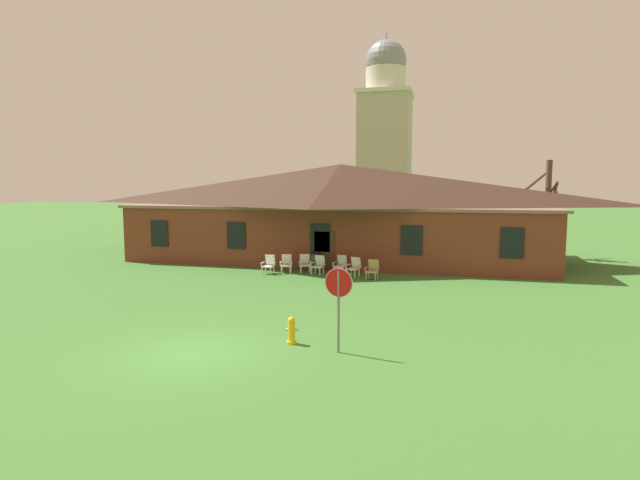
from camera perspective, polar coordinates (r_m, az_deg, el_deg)
ground_plane at (r=14.56m, az=-14.29°, el=-12.24°), size 200.00×200.00×0.00m
brick_building at (r=31.72m, az=2.30°, el=3.34°), size 24.99×10.40×5.82m
dome_tower at (r=50.43m, az=7.30°, el=10.93°), size 5.18×5.18×19.13m
stop_sign at (r=13.78m, az=2.10°, el=-5.94°), size 0.80×0.18×2.34m
lawn_chair_by_porch at (r=26.29m, az=-5.75°, el=-2.70°), size 0.66×0.69×0.96m
lawn_chair_near_door at (r=26.49m, az=-3.80°, el=-2.61°), size 0.73×0.78×0.96m
lawn_chair_left_end at (r=26.56m, az=-1.71°, el=-2.58°), size 0.77×0.82×0.96m
lawn_chair_middle at (r=26.04m, az=-0.17°, el=-2.75°), size 0.71×0.75×0.96m
lawn_chair_right_end at (r=26.20m, az=2.35°, el=-2.70°), size 0.72×0.76×0.96m
lawn_chair_far_side at (r=25.44m, az=3.86°, el=-2.98°), size 0.76×0.81×0.96m
lawn_chair_under_eave at (r=24.74m, az=5.93°, el=-3.26°), size 0.68×0.71×0.96m
bare_tree_beside_building at (r=34.78m, az=24.17°, el=3.56°), size 1.98×1.93×6.09m
fire_hydrant at (r=14.87m, az=-3.21°, el=-10.15°), size 0.36×0.28×0.79m
trash_bin at (r=26.89m, az=-0.54°, el=-2.48°), size 0.56×0.56×0.98m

